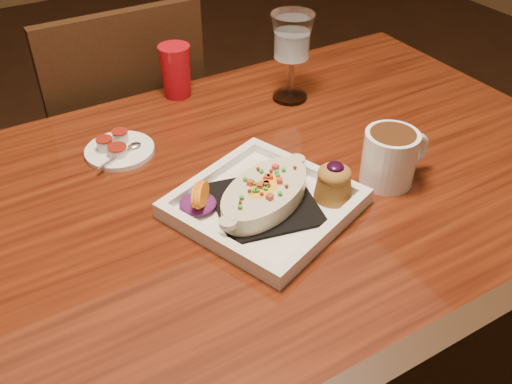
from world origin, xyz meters
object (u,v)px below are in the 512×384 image
coffee_mug (391,155)px  red_tumbler (176,71)px  chair_far (124,146)px  table (229,236)px  goblet (292,41)px  saucer (118,149)px  plate (271,197)px

coffee_mug → red_tumbler: (-0.20, 0.51, 0.00)m
chair_far → red_tumbler: size_ratio=7.65×
table → coffee_mug: 0.34m
table → goblet: goblet is taller
chair_far → red_tumbler: (0.08, -0.23, 0.30)m
saucer → goblet: bearing=2.1°
plate → goblet: size_ratio=1.75×
coffee_mug → goblet: 0.37m
coffee_mug → goblet: bearing=90.6°
table → saucer: saucer is taller
plate → coffee_mug: size_ratio=2.52×
plate → saucer: (-0.17, 0.31, -0.02)m
table → goblet: size_ratio=7.48×
plate → saucer: size_ratio=2.54×
plate → red_tumbler: size_ratio=2.89×
table → red_tumbler: 0.44m
chair_far → plate: 0.75m
coffee_mug → chair_far: bearing=114.6°
table → plate: (0.05, -0.07, 0.12)m
chair_far → coffee_mug: size_ratio=6.68×
saucer → red_tumbler: (0.21, 0.16, 0.05)m
plate → red_tumbler: (0.04, 0.47, 0.03)m
coffee_mug → red_tumbler: 0.55m
table → red_tumbler: size_ratio=12.34×
coffee_mug → saucer: (-0.40, 0.35, -0.05)m
goblet → red_tumbler: bearing=145.8°
saucer → red_tumbler: size_ratio=1.14×
goblet → saucer: bearing=-177.9°
chair_far → plate: chair_far is taller
plate → saucer: bearing=98.4°
chair_far → saucer: size_ratio=6.73×
table → saucer: 0.29m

